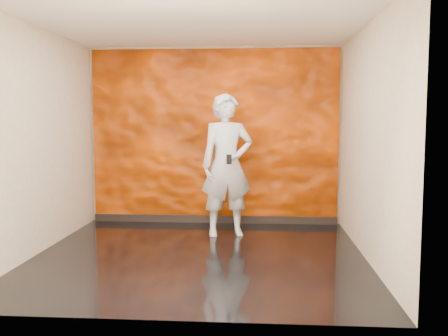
{
  "coord_description": "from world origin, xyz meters",
  "views": [
    {
      "loc": [
        0.74,
        -5.93,
        1.66
      ],
      "look_at": [
        0.26,
        0.55,
        1.02
      ],
      "focal_mm": 40.0,
      "sensor_mm": 36.0,
      "label": 1
    }
  ],
  "objects": [
    {
      "name": "baseboard",
      "position": [
        0.0,
        1.92,
        0.06
      ],
      "size": [
        3.9,
        0.04,
        0.12
      ],
      "primitive_type": "cube",
      "color": "black",
      "rests_on": "ground"
    },
    {
      "name": "room",
      "position": [
        0.0,
        0.0,
        1.4
      ],
      "size": [
        4.02,
        4.02,
        2.81
      ],
      "color": "black",
      "rests_on": "ground"
    },
    {
      "name": "man",
      "position": [
        0.26,
        1.09,
        1.01
      ],
      "size": [
        0.83,
        0.65,
        2.01
      ],
      "primitive_type": "imported",
      "rotation": [
        0.0,
        0.0,
        0.25
      ],
      "color": "#9FA3AD",
      "rests_on": "ground"
    },
    {
      "name": "feature_wall",
      "position": [
        0.0,
        1.96,
        1.38
      ],
      "size": [
        3.9,
        0.06,
        2.75
      ],
      "primitive_type": "cube",
      "color": "#F54D00",
      "rests_on": "ground"
    },
    {
      "name": "phone",
      "position": [
        0.31,
        0.81,
        1.11
      ],
      "size": [
        0.07,
        0.03,
        0.14
      ],
      "primitive_type": "cube",
      "rotation": [
        0.0,
        0.0,
        0.16
      ],
      "color": "black",
      "rests_on": "man"
    }
  ]
}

